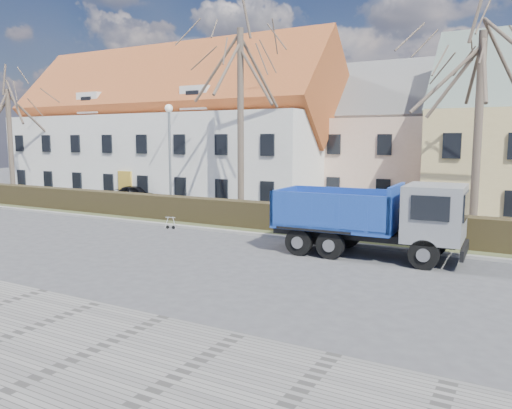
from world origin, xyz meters
The scene contains 13 objects.
ground centered at (0.00, 0.00, 0.00)m, with size 120.00×120.00×0.00m, color #3E3D40.
curb_far centered at (0.00, 4.60, 0.06)m, with size 80.00×0.30×0.12m, color gray.
grass_strip centered at (0.00, 6.20, 0.05)m, with size 80.00×3.00×0.10m, color #3B4225.
hedge centered at (0.00, 6.00, 0.65)m, with size 60.00×0.90×1.30m, color black.
building_white centered at (-13.00, 16.00, 4.75)m, with size 26.80×10.80×9.50m, color silver, non-canonical shape.
building_pink centered at (4.00, 20.00, 4.00)m, with size 10.80×8.80×8.00m, color beige, non-canonical shape.
tree_0 centered at (-22.00, 8.50, 4.95)m, with size 7.20×7.20×9.90m, color brown, non-canonical shape.
tree_1 centered at (-2.00, 8.50, 6.33)m, with size 9.20×9.20×12.65m, color brown, non-canonical shape.
tree_2 centered at (10.00, 8.50, 5.50)m, with size 8.00×8.00×11.00m, color brown, non-canonical shape.
dump_truck centered at (6.57, 3.11, 1.46)m, with size 7.32×2.72×2.93m, color navy, non-canonical shape.
streetlight centered at (-5.76, 7.00, 3.22)m, with size 0.50×0.50×6.44m, color gray, non-canonical shape.
cart_frame centered at (-3.61, 3.96, 0.34)m, with size 0.74×0.42×0.67m, color silver, non-canonical shape.
parked_car_a centered at (-11.83, 10.90, 0.64)m, with size 1.50×3.73×1.27m, color black.
Camera 1 is at (12.21, -15.28, 4.43)m, focal length 35.00 mm.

